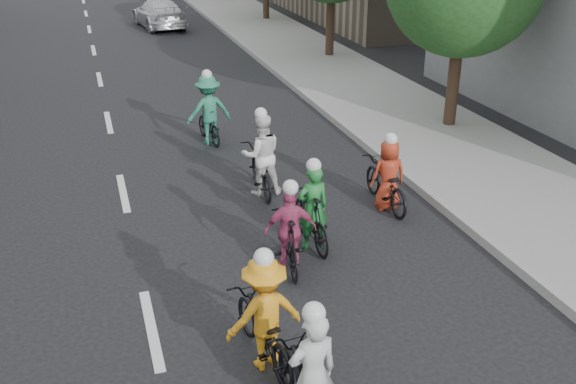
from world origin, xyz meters
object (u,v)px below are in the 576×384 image
cyclist_2 (261,163)px  cyclist_1 (264,322)px  cyclist_0 (311,215)px  cyclist_4 (209,114)px  follow_car_trail (159,7)px  cyclist_6 (289,236)px  follow_car_lead (159,14)px  cyclist_3 (386,181)px

cyclist_2 → cyclist_1: bearing=78.8°
cyclist_0 → cyclist_4: size_ratio=0.89×
cyclist_0 → follow_car_trail: (0.57, 25.13, 0.04)m
cyclist_1 → cyclist_2: (1.45, 5.35, 0.02)m
cyclist_2 → cyclist_4: bearing=-78.6°
cyclist_2 → cyclist_6: bearing=86.9°
cyclist_0 → cyclist_6: (-0.62, -0.63, 0.01)m
cyclist_1 → cyclist_6: size_ratio=1.09×
cyclist_2 → follow_car_lead: bearing=-87.5°
cyclist_6 → cyclist_4: bearing=-81.2°
cyclist_2 → cyclist_3: size_ratio=1.02×
cyclist_2 → cyclist_0: bearing=99.3°
cyclist_1 → cyclist_3: (3.65, 3.90, -0.08)m
cyclist_3 → follow_car_trail: size_ratio=0.50×
cyclist_1 → cyclist_6: bearing=-123.6°
cyclist_2 → follow_car_lead: (0.52, 20.29, -0.00)m
cyclist_6 → follow_car_lead: (0.91, 23.42, 0.06)m
cyclist_3 → follow_car_lead: (-1.68, 21.74, 0.10)m
follow_car_lead → follow_car_trail: follow_car_lead is taller
cyclist_0 → cyclist_4: 5.88m
cyclist_2 → cyclist_4: (-0.44, 3.35, 0.09)m
cyclist_2 → follow_car_lead: size_ratio=0.42×
cyclist_1 → cyclist_3: 5.34m
cyclist_4 → follow_car_lead: size_ratio=0.42×
cyclist_1 → follow_car_trail: bearing=-102.6°
cyclist_3 → follow_car_trail: cyclist_3 is taller
cyclist_1 → cyclist_2: size_ratio=0.98×
cyclist_6 → follow_car_lead: 23.44m
cyclist_6 → follow_car_trail: bearing=-84.3°
cyclist_1 → cyclist_2: 5.54m
cyclist_6 → cyclist_2: bearing=-88.7°
cyclist_0 → cyclist_1: cyclist_1 is taller
cyclist_2 → follow_car_trail: cyclist_2 is taller
follow_car_lead → cyclist_4: bearing=79.5°
cyclist_1 → follow_car_trail: (2.26, 27.98, -0.01)m
follow_car_trail → cyclist_3: bearing=104.8°
cyclist_3 → follow_car_lead: 21.81m
cyclist_2 → follow_car_trail: 22.64m
cyclist_6 → follow_car_trail: (1.19, 25.76, 0.03)m
follow_car_lead → follow_car_trail: 2.35m
cyclist_2 → cyclist_4: size_ratio=0.99×
cyclist_1 → cyclist_4: cyclist_4 is taller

